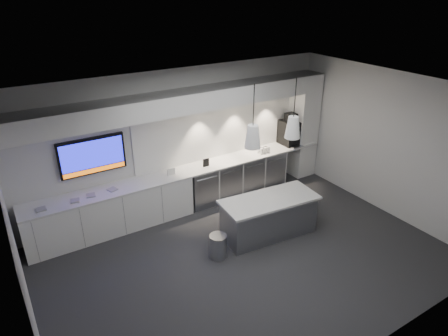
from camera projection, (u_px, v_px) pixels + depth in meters
floor at (247, 258)px, 7.24m from camera, size 7.00×7.00×0.00m
ceiling at (252, 96)px, 5.96m from camera, size 7.00×7.00×0.00m
wall_back at (181, 139)px, 8.52m from camera, size 7.00×0.00×7.00m
wall_front at (372, 269)px, 4.68m from camera, size 7.00×0.00×7.00m
wall_left at (17, 254)px, 4.92m from camera, size 0.00×7.00×7.00m
wall_right at (387, 143)px, 8.27m from camera, size 0.00×7.00×7.00m
back_counter at (190, 170)px, 8.53m from camera, size 6.80×0.65×0.04m
left_base_cabinets at (112, 211)px, 7.89m from camera, size 3.30×0.63×0.86m
fridge_unit_a at (200, 186)px, 8.85m from camera, size 0.60×0.61×0.85m
fridge_unit_b at (224, 180)px, 9.15m from camera, size 0.60×0.61×0.85m
fridge_unit_c at (247, 173)px, 9.45m from camera, size 0.60×0.61×0.85m
fridge_unit_d at (268, 167)px, 9.75m from camera, size 0.60×0.61×0.85m
backsplash at (229, 127)px, 9.05m from camera, size 4.60×0.03×1.30m
soffit at (186, 101)px, 7.90m from camera, size 6.90×0.60×0.40m
column at (303, 125)px, 9.90m from camera, size 0.55×0.55×2.60m
wall_tv at (92, 156)px, 7.54m from camera, size 1.25×0.07×0.72m
island at (269, 216)px, 7.76m from camera, size 1.95×0.97×0.80m
bin at (218, 246)px, 7.19m from camera, size 0.39×0.39×0.45m
coffee_machine at (290, 131)px, 9.74m from camera, size 0.43×0.60×0.78m
sign_black at (206, 163)px, 8.63m from camera, size 0.14×0.03×0.18m
sign_white at (171, 172)px, 8.26m from camera, size 0.18×0.02×0.14m
cup_cluster at (264, 150)px, 9.33m from camera, size 0.27×0.17×0.15m
tray_a at (41, 209)px, 7.02m from camera, size 0.16×0.16×0.02m
tray_b at (75, 201)px, 7.30m from camera, size 0.19×0.19×0.02m
tray_c at (91, 195)px, 7.48m from camera, size 0.18×0.18×0.02m
tray_d at (112, 189)px, 7.69m from camera, size 0.20×0.20×0.02m
pendant_left at (253, 136)px, 6.80m from camera, size 0.28×0.28×1.11m
pendant_right at (293, 127)px, 7.23m from camera, size 0.28×0.28×1.11m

